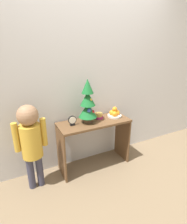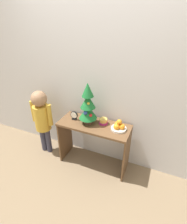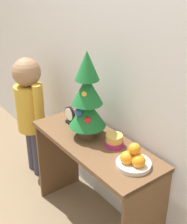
{
  "view_description": "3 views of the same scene",
  "coord_description": "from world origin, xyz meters",
  "px_view_note": "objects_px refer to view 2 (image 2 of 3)",
  "views": [
    {
      "loc": [
        -0.97,
        -1.71,
        1.61
      ],
      "look_at": [
        -0.02,
        0.17,
        0.84
      ],
      "focal_mm": 28.0,
      "sensor_mm": 36.0,
      "label": 1
    },
    {
      "loc": [
        0.77,
        -1.59,
        1.98
      ],
      "look_at": [
        -0.0,
        0.18,
        0.89
      ],
      "focal_mm": 28.0,
      "sensor_mm": 36.0,
      "label": 2
    },
    {
      "loc": [
        1.35,
        -0.82,
        1.74
      ],
      "look_at": [
        -0.0,
        0.19,
        0.9
      ],
      "focal_mm": 50.0,
      "sensor_mm": 36.0,
      "label": 3
    }
  ],
  "objects_px": {
    "fruit_bowl": "(119,126)",
    "child_figure": "(42,115)",
    "desk_clock": "(74,116)",
    "singing_bowl": "(103,121)",
    "mini_tree": "(88,105)"
  },
  "relations": [
    {
      "from": "mini_tree",
      "to": "singing_bowl",
      "type": "height_order",
      "value": "mini_tree"
    },
    {
      "from": "singing_bowl",
      "to": "mini_tree",
      "type": "bearing_deg",
      "value": -161.98
    },
    {
      "from": "fruit_bowl",
      "to": "child_figure",
      "type": "xyz_separation_m",
      "value": [
        -1.15,
        -0.07,
        -0.07
      ]
    },
    {
      "from": "fruit_bowl",
      "to": "desk_clock",
      "type": "bearing_deg",
      "value": -179.06
    },
    {
      "from": "child_figure",
      "to": "fruit_bowl",
      "type": "bearing_deg",
      "value": 3.56
    },
    {
      "from": "fruit_bowl",
      "to": "desk_clock",
      "type": "xyz_separation_m",
      "value": [
        -0.63,
        -0.01,
        0.02
      ]
    },
    {
      "from": "mini_tree",
      "to": "desk_clock",
      "type": "xyz_separation_m",
      "value": [
        -0.21,
        0.0,
        -0.21
      ]
    },
    {
      "from": "mini_tree",
      "to": "singing_bowl",
      "type": "relative_size",
      "value": 4.85
    },
    {
      "from": "fruit_bowl",
      "to": "singing_bowl",
      "type": "xyz_separation_m",
      "value": [
        -0.23,
        0.05,
        -0.01
      ]
    },
    {
      "from": "singing_bowl",
      "to": "desk_clock",
      "type": "relative_size",
      "value": 0.92
    },
    {
      "from": "singing_bowl",
      "to": "child_figure",
      "type": "bearing_deg",
      "value": -172.47
    },
    {
      "from": "mini_tree",
      "to": "child_figure",
      "type": "xyz_separation_m",
      "value": [
        -0.73,
        -0.06,
        -0.29
      ]
    },
    {
      "from": "singing_bowl",
      "to": "child_figure",
      "type": "height_order",
      "value": "child_figure"
    },
    {
      "from": "desk_clock",
      "to": "singing_bowl",
      "type": "bearing_deg",
      "value": 8.51
    },
    {
      "from": "mini_tree",
      "to": "desk_clock",
      "type": "height_order",
      "value": "mini_tree"
    }
  ]
}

